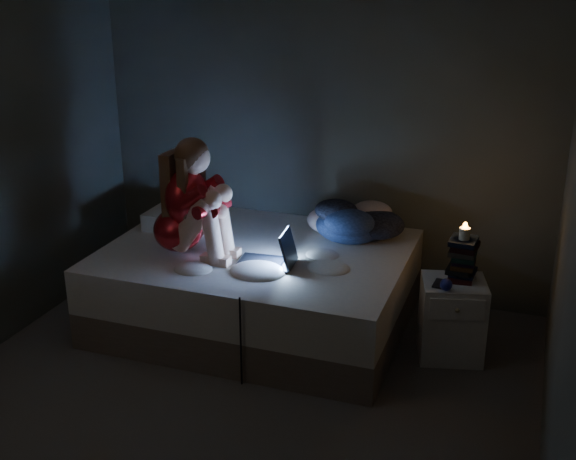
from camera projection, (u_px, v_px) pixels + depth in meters
The scene contains 13 objects.
floor at pixel (224, 410), 4.35m from camera, with size 3.60×3.80×0.02m, color #494340.
wall_back at pixel (321, 130), 5.58m from camera, with size 3.60×0.02×2.60m, color #3A3D35.
wall_right at pixel (576, 245), 3.33m from camera, with size 0.02×3.80×2.60m, color #3A3D35.
bed at pixel (257, 286), 5.29m from camera, with size 2.12×1.59×0.58m, color #BBB8B1, non-canonical shape.
pillow at pixel (178, 220), 5.56m from camera, with size 0.46×0.33×0.13m, color beige.
woman at pixel (177, 196), 4.97m from camera, with size 0.53×0.34×0.85m, color #8E0309, non-canonical shape.
laptop at pixel (265, 246), 4.88m from camera, with size 0.38×0.27×0.27m, color black, non-canonical shape.
clothes_pile at pixel (349, 219), 5.32m from camera, with size 0.53×0.42×0.32m, color #13233E, non-canonical shape.
nightstand at pixel (452, 319), 4.84m from camera, with size 0.41×0.37×0.55m, color silver.
book_stack at pixel (462, 260), 4.75m from camera, with size 0.19×0.25×0.26m, color black, non-canonical shape.
candle at pixel (464, 236), 4.69m from camera, with size 0.07×0.07×0.08m, color beige.
phone at pixel (437, 282), 4.73m from camera, with size 0.07×0.14×0.01m, color black.
blue_orb at pixel (441, 283), 4.63m from camera, with size 0.08×0.08×0.08m, color navy.
Camera 1 is at (1.60, -3.35, 2.53)m, focal length 45.19 mm.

